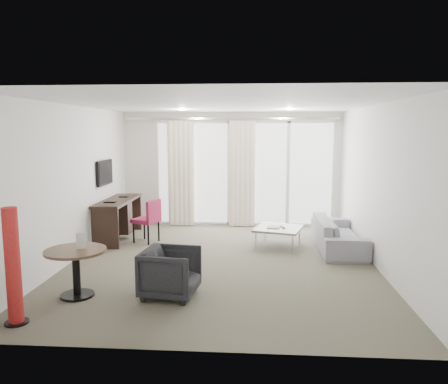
# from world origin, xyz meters

# --- Properties ---
(floor) EXTENTS (5.00, 6.00, 0.00)m
(floor) POSITION_xyz_m (0.00, 0.00, 0.00)
(floor) COLOR #5A5545
(floor) RESTS_ON ground
(ceiling) EXTENTS (5.00, 6.00, 0.00)m
(ceiling) POSITION_xyz_m (0.00, 0.00, 2.60)
(ceiling) COLOR white
(ceiling) RESTS_ON ground
(wall_left) EXTENTS (0.00, 6.00, 2.60)m
(wall_left) POSITION_xyz_m (-2.50, 0.00, 1.30)
(wall_left) COLOR silver
(wall_left) RESTS_ON ground
(wall_right) EXTENTS (0.00, 6.00, 2.60)m
(wall_right) POSITION_xyz_m (2.50, 0.00, 1.30)
(wall_right) COLOR silver
(wall_right) RESTS_ON ground
(wall_front) EXTENTS (5.00, 0.00, 2.60)m
(wall_front) POSITION_xyz_m (0.00, -3.00, 1.30)
(wall_front) COLOR silver
(wall_front) RESTS_ON ground
(window_panel) EXTENTS (4.00, 0.02, 2.38)m
(window_panel) POSITION_xyz_m (0.30, 2.98, 1.20)
(window_panel) COLOR white
(window_panel) RESTS_ON ground
(window_frame) EXTENTS (4.10, 0.06, 2.44)m
(window_frame) POSITION_xyz_m (0.30, 2.97, 1.20)
(window_frame) COLOR white
(window_frame) RESTS_ON ground
(curtain_left) EXTENTS (0.60, 0.20, 2.38)m
(curtain_left) POSITION_xyz_m (-1.15, 2.82, 1.20)
(curtain_left) COLOR #F9E8CC
(curtain_left) RESTS_ON ground
(curtain_right) EXTENTS (0.60, 0.20, 2.38)m
(curtain_right) POSITION_xyz_m (0.25, 2.82, 1.20)
(curtain_right) COLOR #F9E8CC
(curtain_right) RESTS_ON ground
(curtain_track) EXTENTS (4.80, 0.04, 0.04)m
(curtain_track) POSITION_xyz_m (0.00, 2.82, 2.45)
(curtain_track) COLOR #B2B2B7
(curtain_track) RESTS_ON ceiling
(downlight_a) EXTENTS (0.12, 0.12, 0.02)m
(downlight_a) POSITION_xyz_m (-0.90, 1.60, 2.59)
(downlight_a) COLOR #FFE0B2
(downlight_a) RESTS_ON ceiling
(downlight_b) EXTENTS (0.12, 0.12, 0.02)m
(downlight_b) POSITION_xyz_m (1.20, 1.60, 2.59)
(downlight_b) COLOR #FFE0B2
(downlight_b) RESTS_ON ceiling
(desk) EXTENTS (0.53, 1.71, 0.80)m
(desk) POSITION_xyz_m (-2.21, 1.47, 0.40)
(desk) COLOR black
(desk) RESTS_ON floor
(tv) EXTENTS (0.05, 0.80, 0.50)m
(tv) POSITION_xyz_m (-2.46, 1.45, 1.35)
(tv) COLOR black
(tv) RESTS_ON wall_left
(desk_chair) EXTENTS (0.59, 0.58, 0.85)m
(desk_chair) POSITION_xyz_m (-1.58, 1.22, 0.43)
(desk_chair) COLOR #931D44
(desk_chair) RESTS_ON floor
(round_table) EXTENTS (1.06, 1.06, 0.64)m
(round_table) POSITION_xyz_m (-1.79, -1.65, 0.32)
(round_table) COLOR #4B3323
(round_table) RESTS_ON floor
(menu_card) EXTENTS (0.12, 0.06, 0.22)m
(menu_card) POSITION_xyz_m (-1.73, -1.61, 0.72)
(menu_card) COLOR white
(menu_card) RESTS_ON round_table
(red_lamp) EXTENTS (0.34, 0.34, 1.34)m
(red_lamp) POSITION_xyz_m (-2.15, -2.51, 0.67)
(red_lamp) COLOR #A41F1D
(red_lamp) RESTS_ON floor
(tub_armchair) EXTENTS (0.79, 0.77, 0.65)m
(tub_armchair) POSITION_xyz_m (-0.56, -1.56, 0.32)
(tub_armchair) COLOR black
(tub_armchair) RESTS_ON floor
(coffee_table) EXTENTS (1.02, 1.02, 0.37)m
(coffee_table) POSITION_xyz_m (0.99, 1.05, 0.19)
(coffee_table) COLOR gray
(coffee_table) RESTS_ON floor
(remote) EXTENTS (0.07, 0.16, 0.02)m
(remote) POSITION_xyz_m (1.08, 1.03, 0.36)
(remote) COLOR black
(remote) RESTS_ON coffee_table
(magazine) EXTENTS (0.31, 0.36, 0.02)m
(magazine) POSITION_xyz_m (0.91, 1.06, 0.36)
(magazine) COLOR gray
(magazine) RESTS_ON coffee_table
(sofa) EXTENTS (0.76, 1.95, 0.57)m
(sofa) POSITION_xyz_m (2.10, 1.00, 0.28)
(sofa) COLOR gray
(sofa) RESTS_ON floor
(terrace_slab) EXTENTS (5.60, 3.00, 0.12)m
(terrace_slab) POSITION_xyz_m (0.30, 4.50, -0.06)
(terrace_slab) COLOR #4D4D50
(terrace_slab) RESTS_ON ground
(rattan_chair_a) EXTENTS (0.68, 0.68, 0.83)m
(rattan_chair_a) POSITION_xyz_m (0.66, 4.34, 0.42)
(rattan_chair_a) COLOR #553223
(rattan_chair_a) RESTS_ON terrace_slab
(rattan_chair_b) EXTENTS (0.68, 0.68, 0.78)m
(rattan_chair_b) POSITION_xyz_m (2.34, 4.83, 0.39)
(rattan_chair_b) COLOR #553223
(rattan_chair_b) RESTS_ON terrace_slab
(rattan_table) EXTENTS (0.60, 0.60, 0.47)m
(rattan_table) POSITION_xyz_m (1.83, 4.25, 0.24)
(rattan_table) COLOR #553223
(rattan_table) RESTS_ON terrace_slab
(balustrade) EXTENTS (5.50, 0.06, 1.05)m
(balustrade) POSITION_xyz_m (0.30, 5.95, 0.50)
(balustrade) COLOR #B2B2B7
(balustrade) RESTS_ON terrace_slab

